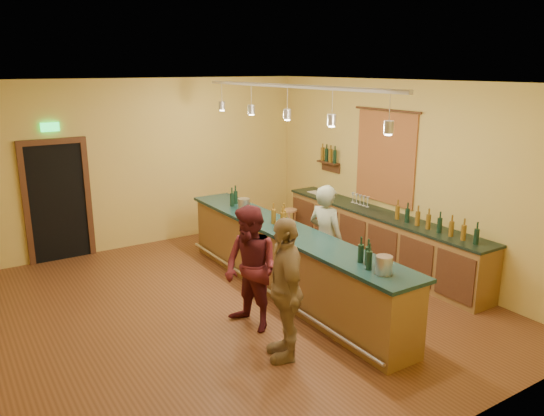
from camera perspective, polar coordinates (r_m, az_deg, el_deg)
floor at (r=7.91m, az=-3.77°, el=-10.52°), size 7.00×7.00×0.00m
ceiling at (r=7.15m, az=-4.21°, el=13.32°), size 6.50×7.00×0.02m
wall_back at (r=10.51m, az=-13.25°, el=4.71°), size 6.50×0.02×3.20m
wall_front at (r=4.76m, az=17.02°, el=-7.97°), size 6.50×0.02×3.20m
wall_right at (r=9.33m, az=13.81°, el=3.41°), size 0.02×7.00×3.20m
doorway at (r=10.16m, az=-22.09°, el=0.92°), size 1.15×0.09×2.48m
tapestry at (r=9.55m, az=12.09°, el=5.29°), size 0.03×1.40×1.60m
bottle_shelf at (r=10.64m, az=6.13°, el=5.50°), size 0.17×0.55×0.54m
back_counter at (r=9.54m, az=11.45°, el=-3.13°), size 0.60×4.55×1.27m
tasting_bar at (r=8.09m, az=1.54°, el=-5.23°), size 0.73×5.10×1.38m
pendant_track at (r=7.61m, az=1.66°, el=11.81°), size 0.11×4.60×0.50m
bartender at (r=8.12m, az=5.81°, el=-3.39°), size 0.53×0.69×1.71m
customer_a at (r=6.98m, az=-2.28°, el=-6.57°), size 0.79×0.93×1.68m
customer_b at (r=6.29m, az=1.43°, el=-8.70°), size 0.79×1.11×1.75m
bar_stool at (r=10.71m, az=1.92°, el=-0.90°), size 0.30×0.30×0.62m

